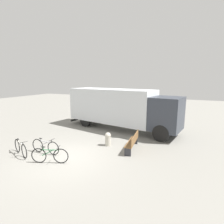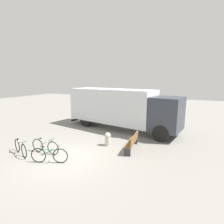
{
  "view_description": "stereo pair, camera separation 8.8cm",
  "coord_description": "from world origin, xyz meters",
  "px_view_note": "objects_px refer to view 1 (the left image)",
  "views": [
    {
      "loc": [
        5.4,
        -6.53,
        3.86
      ],
      "look_at": [
        0.69,
        4.0,
        1.69
      ],
      "focal_mm": 28.0,
      "sensor_mm": 36.0,
      "label": 1
    },
    {
      "loc": [
        5.48,
        -6.49,
        3.86
      ],
      "look_at": [
        0.69,
        4.0,
        1.69
      ],
      "focal_mm": 28.0,
      "sensor_mm": 36.0,
      "label": 2
    }
  ],
  "objects_px": {
    "bicycle_middle": "(45,146)",
    "bicycle_far": "(50,155)",
    "bollard_near_bench": "(108,139)",
    "delivery_truck": "(120,107)",
    "park_bench": "(133,141)",
    "bicycle_near": "(21,148)"
  },
  "relations": [
    {
      "from": "delivery_truck",
      "to": "bollard_near_bench",
      "type": "distance_m",
      "value": 3.86
    },
    {
      "from": "bicycle_far",
      "to": "park_bench",
      "type": "bearing_deg",
      "value": 24.08
    },
    {
      "from": "delivery_truck",
      "to": "bicycle_middle",
      "type": "bearing_deg",
      "value": -97.55
    },
    {
      "from": "delivery_truck",
      "to": "park_bench",
      "type": "distance_m",
      "value": 4.36
    },
    {
      "from": "park_bench",
      "to": "bicycle_far",
      "type": "bearing_deg",
      "value": 129.82
    },
    {
      "from": "bicycle_middle",
      "to": "park_bench",
      "type": "bearing_deg",
      "value": 28.12
    },
    {
      "from": "bicycle_middle",
      "to": "bollard_near_bench",
      "type": "relative_size",
      "value": 2.23
    },
    {
      "from": "delivery_truck",
      "to": "bollard_near_bench",
      "type": "relative_size",
      "value": 11.62
    },
    {
      "from": "delivery_truck",
      "to": "bicycle_middle",
      "type": "height_order",
      "value": "delivery_truck"
    },
    {
      "from": "delivery_truck",
      "to": "bicycle_near",
      "type": "distance_m",
      "value": 7.32
    },
    {
      "from": "bicycle_near",
      "to": "bicycle_middle",
      "type": "relative_size",
      "value": 0.94
    },
    {
      "from": "delivery_truck",
      "to": "bicycle_near",
      "type": "xyz_separation_m",
      "value": [
        -2.88,
        -6.59,
        -1.37
      ]
    },
    {
      "from": "park_bench",
      "to": "bicycle_middle",
      "type": "distance_m",
      "value": 4.71
    },
    {
      "from": "bicycle_near",
      "to": "bicycle_far",
      "type": "relative_size",
      "value": 1.0
    },
    {
      "from": "bicycle_middle",
      "to": "delivery_truck",
      "type": "bearing_deg",
      "value": 70.44
    },
    {
      "from": "bicycle_near",
      "to": "bicycle_far",
      "type": "height_order",
      "value": "same"
    },
    {
      "from": "bicycle_middle",
      "to": "bicycle_far",
      "type": "xyz_separation_m",
      "value": [
        1.01,
        -0.75,
        0.0
      ]
    },
    {
      "from": "delivery_truck",
      "to": "park_bench",
      "type": "height_order",
      "value": "delivery_truck"
    },
    {
      "from": "delivery_truck",
      "to": "bollard_near_bench",
      "type": "bearing_deg",
      "value": -69.43
    },
    {
      "from": "bicycle_near",
      "to": "bicycle_far",
      "type": "xyz_separation_m",
      "value": [
        2.02,
        -0.07,
        0.0
      ]
    },
    {
      "from": "bicycle_middle",
      "to": "bicycle_far",
      "type": "relative_size",
      "value": 1.06
    },
    {
      "from": "park_bench",
      "to": "delivery_truck",
      "type": "bearing_deg",
      "value": 26.12
    }
  ]
}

